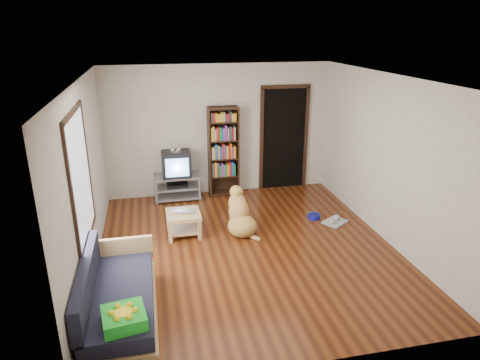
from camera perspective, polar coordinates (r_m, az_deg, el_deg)
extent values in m
plane|color=#5C2A0F|center=(6.76, 0.97, -9.05)|extent=(5.00, 5.00, 0.00)
plane|color=white|center=(5.95, 1.11, 13.41)|extent=(5.00, 5.00, 0.00)
plane|color=beige|center=(8.60, -2.79, 6.62)|extent=(4.50, 0.00, 4.50)
plane|color=beige|center=(4.04, 9.24, -9.60)|extent=(4.50, 0.00, 4.50)
plane|color=beige|center=(6.15, -19.83, -0.03)|extent=(0.00, 5.00, 5.00)
plane|color=beige|center=(7.08, 19.09, 2.59)|extent=(0.00, 5.00, 5.00)
cube|color=green|center=(4.69, -15.21, -17.32)|extent=(0.49, 0.49, 0.14)
imported|color=silver|center=(7.01, -7.58, -4.35)|extent=(0.40, 0.30, 0.03)
cylinder|color=navy|center=(7.83, 9.83, -4.79)|extent=(0.22, 0.22, 0.08)
cube|color=#989898|center=(7.75, 12.57, -5.48)|extent=(0.51, 0.49, 0.03)
cube|color=white|center=(5.62, -20.49, 0.19)|extent=(0.02, 1.30, 1.60)
cube|color=black|center=(5.41, -21.48, 8.39)|extent=(0.03, 1.42, 0.06)
cube|color=black|center=(5.93, -19.49, -7.29)|extent=(0.03, 1.42, 0.06)
cube|color=black|center=(4.97, -21.43, -2.47)|extent=(0.03, 0.06, 1.70)
cube|color=black|center=(6.28, -19.65, 2.30)|extent=(0.03, 0.06, 1.70)
cube|color=black|center=(8.96, 5.84, 5.43)|extent=(0.90, 0.02, 2.10)
cube|color=black|center=(8.81, 2.88, 5.27)|extent=(0.07, 0.05, 2.14)
cube|color=black|center=(9.10, 8.76, 5.53)|extent=(0.07, 0.05, 2.14)
cube|color=black|center=(8.74, 6.12, 12.28)|extent=(1.03, 0.05, 0.07)
cube|color=#99999E|center=(8.49, -8.41, 0.48)|extent=(0.90, 0.45, 0.04)
cube|color=#99999E|center=(8.57, -8.33, -0.97)|extent=(0.86, 0.42, 0.03)
cube|color=#99999E|center=(8.64, -8.27, -2.14)|extent=(0.90, 0.45, 0.04)
cylinder|color=#99999E|center=(8.37, -11.09, -1.65)|extent=(0.04, 0.04, 0.50)
cylinder|color=#99999E|center=(8.42, -5.38, -1.23)|extent=(0.04, 0.04, 0.50)
cylinder|color=#99999E|center=(8.75, -11.17, -0.71)|extent=(0.04, 0.04, 0.50)
cylinder|color=#99999E|center=(8.79, -5.70, -0.31)|extent=(0.04, 0.04, 0.50)
cube|color=black|center=(8.55, -8.35, -0.65)|extent=(0.40, 0.30, 0.07)
cube|color=black|center=(8.41, -8.50, 2.16)|extent=(0.55, 0.48, 0.48)
cube|color=black|center=(8.60, -8.60, 2.55)|extent=(0.40, 0.14, 0.36)
cube|color=#8CBFF2|center=(8.18, -8.37, 1.64)|extent=(0.44, 0.02, 0.36)
cube|color=silver|center=(8.29, -8.56, 3.70)|extent=(0.20, 0.07, 0.02)
sphere|color=silver|center=(8.28, -8.99, 3.97)|extent=(0.09, 0.09, 0.09)
sphere|color=silver|center=(8.28, -8.16, 4.02)|extent=(0.09, 0.09, 0.09)
cube|color=black|center=(8.51, -4.13, 3.67)|extent=(0.03, 0.30, 1.80)
cube|color=black|center=(8.61, -0.36, 3.90)|extent=(0.03, 0.30, 1.80)
cube|color=black|center=(8.69, -2.39, 4.04)|extent=(0.60, 0.02, 1.80)
cube|color=black|center=(8.84, -2.16, -1.64)|extent=(0.56, 0.28, 0.02)
cube|color=black|center=(8.71, -2.19, 0.63)|extent=(0.56, 0.28, 0.03)
cube|color=black|center=(8.59, -2.22, 2.95)|extent=(0.56, 0.28, 0.02)
cube|color=black|center=(8.49, -2.25, 5.34)|extent=(0.56, 0.28, 0.02)
cube|color=black|center=(8.41, -2.29, 7.78)|extent=(0.56, 0.28, 0.02)
cube|color=black|center=(8.36, -2.31, 9.53)|extent=(0.56, 0.28, 0.02)
cube|color=tan|center=(5.41, -15.47, -16.76)|extent=(0.80, 1.80, 0.22)
cube|color=#1E1E2D|center=(5.28, -15.69, -14.83)|extent=(0.74, 1.74, 0.18)
cube|color=#1E1E2D|center=(5.18, -19.81, -12.52)|extent=(0.12, 1.74, 0.40)
cube|color=tan|center=(5.93, -15.46, -8.79)|extent=(0.80, 0.06, 0.30)
cube|color=tan|center=(7.06, -7.59, -4.57)|extent=(0.55, 0.55, 0.06)
cube|color=tan|center=(7.17, -7.49, -6.54)|extent=(0.45, 0.45, 0.03)
cube|color=tan|center=(6.92, -9.29, -7.02)|extent=(0.06, 0.06, 0.34)
cube|color=tan|center=(6.95, -5.40, -6.71)|extent=(0.06, 0.06, 0.34)
cube|color=tan|center=(7.34, -9.51, -5.39)|extent=(0.06, 0.06, 0.34)
cube|color=tan|center=(7.37, -5.86, -5.10)|extent=(0.06, 0.06, 0.34)
ellipsoid|color=tan|center=(7.12, 0.30, -6.16)|extent=(0.52, 0.56, 0.35)
ellipsoid|color=tan|center=(7.20, -0.16, -4.14)|extent=(0.37, 0.41, 0.47)
ellipsoid|color=#BC8148|center=(7.24, -0.38, -3.03)|extent=(0.33, 0.30, 0.33)
ellipsoid|color=tan|center=(7.22, -0.51, -1.55)|extent=(0.24, 0.26, 0.21)
ellipsoid|color=#B98647|center=(7.33, -0.77, -1.41)|extent=(0.11, 0.19, 0.09)
sphere|color=black|center=(7.40, -0.96, -1.19)|extent=(0.04, 0.04, 0.04)
ellipsoid|color=gold|center=(7.17, -1.04, -1.80)|extent=(0.06, 0.08, 0.14)
ellipsoid|color=#D6AF52|center=(7.21, 0.18, -1.66)|extent=(0.06, 0.08, 0.14)
cylinder|color=#C37E4B|center=(7.41, -1.14, -4.71)|extent=(0.09, 0.12, 0.38)
cylinder|color=#B99247|center=(7.44, -0.04, -4.57)|extent=(0.09, 0.12, 0.38)
sphere|color=tan|center=(7.52, -1.23, -5.73)|extent=(0.10, 0.10, 0.10)
sphere|color=tan|center=(7.56, -0.15, -5.59)|extent=(0.10, 0.10, 0.10)
cylinder|color=#B68E46|center=(7.03, 1.70, -7.61)|extent=(0.25, 0.31, 0.08)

